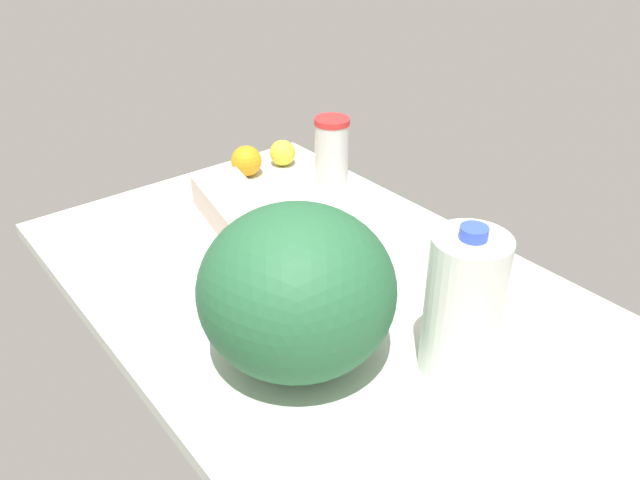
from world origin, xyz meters
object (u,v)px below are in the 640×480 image
object	(u,v)px
egg_carton	(240,213)
lemon_by_jug	(282,153)
watermelon	(297,290)
orange_loose	(246,161)
tumbler_cup	(332,151)
milk_jug	(463,306)

from	to	relation	value
egg_carton	lemon_by_jug	size ratio (longest dim) A/B	4.72
watermelon	orange_loose	bearing A→B (deg)	-26.17
egg_carton	lemon_by_jug	distance (cm)	33.87
tumbler_cup	orange_loose	world-z (taller)	tumbler_cup
tumbler_cup	orange_loose	xyz separation A→B (cm)	(16.48, 14.27, -4.46)
milk_jug	watermelon	bearing A→B (deg)	45.75
egg_carton	orange_loose	xyz separation A→B (cm)	(21.72, -15.61, 0.37)
orange_loose	lemon_by_jug	size ratio (longest dim) A/B	1.15
tumbler_cup	lemon_by_jug	distance (cm)	17.06
milk_jug	orange_loose	distance (cm)	81.64
milk_jug	egg_carton	bearing A→B (deg)	2.44
orange_loose	lemon_by_jug	bearing A→B (deg)	-92.79
orange_loose	lemon_by_jug	world-z (taller)	orange_loose
tumbler_cup	lemon_by_jug	bearing A→B (deg)	12.25
watermelon	milk_jug	distance (cm)	24.85
egg_carton	tumbler_cup	bearing A→B (deg)	-69.02
egg_carton	tumbler_cup	distance (cm)	30.71
watermelon	lemon_by_jug	xyz separation A→B (cm)	(62.33, -41.70, -9.68)
watermelon	tumbler_cup	bearing A→B (deg)	-44.24
tumbler_cup	orange_loose	size ratio (longest dim) A/B	2.14
tumbler_cup	egg_carton	bearing A→B (deg)	99.95
egg_carton	orange_loose	distance (cm)	26.75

